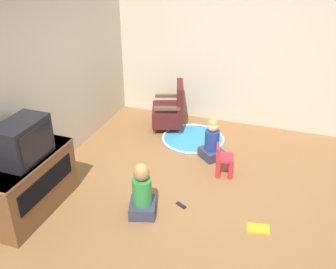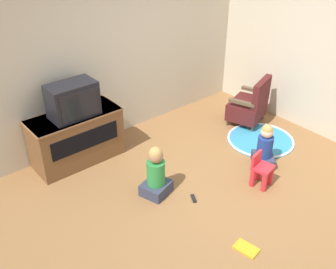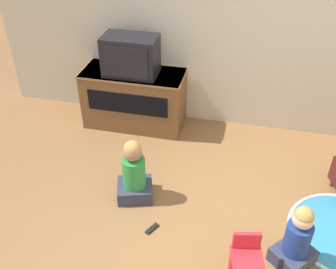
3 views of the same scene
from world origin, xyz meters
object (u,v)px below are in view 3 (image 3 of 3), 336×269
(tv_cabinet, at_px, (134,98))
(child_watching_left, at_px, (134,174))
(television, at_px, (131,56))
(child_watching_center, at_px, (297,240))
(yellow_kid_chair, at_px, (246,263))
(remote_control, at_px, (152,229))

(tv_cabinet, height_order, child_watching_left, tv_cabinet)
(television, bearing_deg, child_watching_center, -41.44)
(television, height_order, yellow_kid_chair, television)
(remote_control, bearing_deg, child_watching_left, 63.83)
(tv_cabinet, bearing_deg, yellow_kid_chair, -52.58)
(child_watching_center, xyz_separation_m, remote_control, (-1.28, 0.07, -0.27))
(television, xyz_separation_m, child_watching_center, (1.97, -1.74, -0.70))
(tv_cabinet, relative_size, remote_control, 8.36)
(tv_cabinet, relative_size, child_watching_center, 1.96)
(remote_control, bearing_deg, television, 50.54)
(television, xyz_separation_m, remote_control, (0.69, -1.67, -0.97))
(yellow_kid_chair, bearing_deg, television, 115.68)
(yellow_kid_chair, height_order, remote_control, yellow_kid_chair)
(yellow_kid_chair, relative_size, remote_control, 3.01)
(television, distance_m, remote_control, 2.05)
(tv_cabinet, xyz_separation_m, child_watching_center, (1.97, -1.79, -0.10))
(tv_cabinet, bearing_deg, child_watching_center, -42.19)
(tv_cabinet, height_order, remote_control, tv_cabinet)
(yellow_kid_chair, bearing_deg, child_watching_center, 21.81)
(tv_cabinet, height_order, television, television)
(television, xyz_separation_m, yellow_kid_chair, (1.57, -2.01, -0.77))
(child_watching_center, bearing_deg, television, 90.08)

